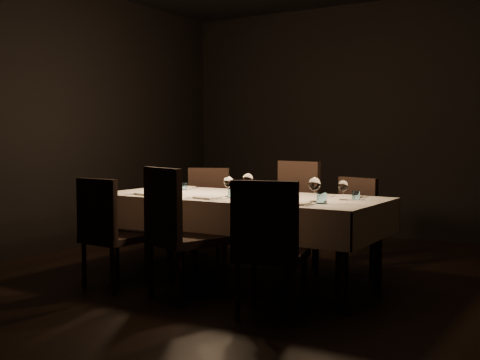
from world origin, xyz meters
The scene contains 14 objects.
room centered at (0.00, 0.00, 1.50)m, with size 5.01×6.01×3.01m.
dining_table centered at (0.00, 0.00, 0.69)m, with size 2.52×1.12×0.76m.
chair_near_left centered at (-0.79, -0.83, 0.52)m, with size 0.48×0.48×0.94m.
place_setting_near_left centered at (-0.65, -0.22, 0.84)m, with size 0.38×0.42×0.20m.
chair_near_center centered at (-0.09, -0.79, 0.57)m, with size 0.65×0.65×1.04m.
place_setting_near_center centered at (-0.04, -0.22, 0.83)m, with size 0.34×0.40×0.18m.
chair_near_right centered at (0.76, -0.86, 0.54)m, with size 0.57×0.57×0.98m.
place_setting_near_right centered at (0.78, -0.22, 0.84)m, with size 0.36×0.42×0.20m.
chair_far_left centered at (-0.89, 0.76, 0.52)m, with size 0.59×0.59×0.95m.
place_setting_far_left centered at (-0.86, 0.22, 0.83)m, with size 0.35×0.41×0.19m.
chair_far_center centered at (0.11, 0.76, 0.57)m, with size 0.59×0.59×1.04m.
place_setting_far_center centered at (0.02, 0.22, 0.84)m, with size 0.35×0.41×0.19m.
chair_far_right centered at (0.75, 0.73, 0.50)m, with size 0.55×0.55×0.90m.
place_setting_far_right centered at (0.92, 0.22, 0.83)m, with size 0.30×0.39×0.16m.
Camera 1 is at (2.77, -4.49, 1.27)m, focal length 45.00 mm.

